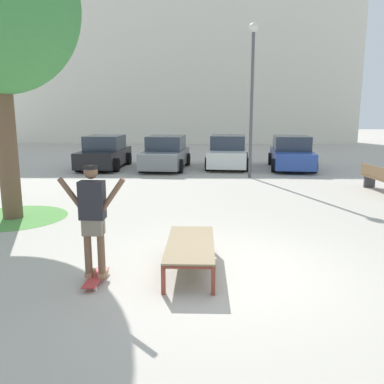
{
  "coord_description": "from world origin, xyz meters",
  "views": [
    {
      "loc": [
        -0.55,
        -6.08,
        2.51
      ],
      "look_at": [
        -0.68,
        1.61,
        1.0
      ],
      "focal_mm": 37.46,
      "sensor_mm": 36.0,
      "label": 1
    }
  ],
  "objects_px": {
    "skate_box": "(190,245)",
    "park_bench": "(383,179)",
    "car_black": "(105,153)",
    "light_post": "(252,78)",
    "skateboard": "(96,278)",
    "car_white": "(228,153)",
    "car_grey": "(166,154)",
    "car_blue": "(291,154)",
    "skater": "(93,214)"
  },
  "relations": [
    {
      "from": "skater",
      "to": "light_post",
      "type": "bearing_deg",
      "value": 70.62
    },
    {
      "from": "skateboard",
      "to": "car_grey",
      "type": "bearing_deg",
      "value": 89.88
    },
    {
      "from": "skater",
      "to": "light_post",
      "type": "relative_size",
      "value": 0.29
    },
    {
      "from": "skate_box",
      "to": "skateboard",
      "type": "height_order",
      "value": "skate_box"
    },
    {
      "from": "skateboard",
      "to": "car_blue",
      "type": "distance_m",
      "value": 14.14
    },
    {
      "from": "skater",
      "to": "light_post",
      "type": "distance_m",
      "value": 11.12
    },
    {
      "from": "car_white",
      "to": "park_bench",
      "type": "bearing_deg",
      "value": -54.0
    },
    {
      "from": "skateboard",
      "to": "park_bench",
      "type": "distance_m",
      "value": 10.3
    },
    {
      "from": "car_blue",
      "to": "car_white",
      "type": "bearing_deg",
      "value": 170.85
    },
    {
      "from": "skate_box",
      "to": "car_white",
      "type": "relative_size",
      "value": 0.44
    },
    {
      "from": "skate_box",
      "to": "car_black",
      "type": "xyz_separation_m",
      "value": [
        -4.28,
        12.49,
        0.28
      ]
    },
    {
      "from": "skate_box",
      "to": "park_bench",
      "type": "height_order",
      "value": "park_bench"
    },
    {
      "from": "car_black",
      "to": "park_bench",
      "type": "height_order",
      "value": "car_black"
    },
    {
      "from": "skate_box",
      "to": "car_black",
      "type": "height_order",
      "value": "car_black"
    },
    {
      "from": "car_black",
      "to": "skate_box",
      "type": "bearing_deg",
      "value": -71.07
    },
    {
      "from": "car_blue",
      "to": "park_bench",
      "type": "xyz_separation_m",
      "value": [
        1.63,
        -5.76,
        -0.24
      ]
    },
    {
      "from": "park_bench",
      "to": "skater",
      "type": "bearing_deg",
      "value": -136.33
    },
    {
      "from": "car_black",
      "to": "car_grey",
      "type": "xyz_separation_m",
      "value": [
        2.9,
        -0.27,
        0.0
      ]
    },
    {
      "from": "park_bench",
      "to": "car_grey",
      "type": "bearing_deg",
      "value": 142.69
    },
    {
      "from": "skater",
      "to": "car_grey",
      "type": "bearing_deg",
      "value": 89.88
    },
    {
      "from": "car_black",
      "to": "light_post",
      "type": "xyz_separation_m",
      "value": [
        6.44,
        -2.87,
        3.13
      ]
    },
    {
      "from": "car_black",
      "to": "skateboard",
      "type": "bearing_deg",
      "value": -77.59
    },
    {
      "from": "car_black",
      "to": "light_post",
      "type": "relative_size",
      "value": 0.73
    },
    {
      "from": "car_white",
      "to": "light_post",
      "type": "distance_m",
      "value": 4.51
    },
    {
      "from": "skateboard",
      "to": "skater",
      "type": "xyz_separation_m",
      "value": [
        0.0,
        0.0,
        0.99
      ]
    },
    {
      "from": "skateboard",
      "to": "light_post",
      "type": "distance_m",
      "value": 11.4
    },
    {
      "from": "light_post",
      "to": "car_grey",
      "type": "bearing_deg",
      "value": 143.68
    },
    {
      "from": "car_white",
      "to": "light_post",
      "type": "xyz_separation_m",
      "value": [
        0.65,
        -3.18,
        3.13
      ]
    },
    {
      "from": "light_post",
      "to": "car_white",
      "type": "bearing_deg",
      "value": 101.58
    },
    {
      "from": "car_white",
      "to": "park_bench",
      "type": "relative_size",
      "value": 1.79
    },
    {
      "from": "skater",
      "to": "car_blue",
      "type": "distance_m",
      "value": 14.13
    },
    {
      "from": "park_bench",
      "to": "light_post",
      "type": "bearing_deg",
      "value": 141.8
    },
    {
      "from": "skate_box",
      "to": "car_blue",
      "type": "distance_m",
      "value": 13.1
    },
    {
      "from": "skate_box",
      "to": "skater",
      "type": "distance_m",
      "value": 1.65
    },
    {
      "from": "car_black",
      "to": "park_bench",
      "type": "relative_size",
      "value": 1.76
    },
    {
      "from": "skateboard",
      "to": "car_black",
      "type": "distance_m",
      "value": 13.36
    },
    {
      "from": "park_bench",
      "to": "light_post",
      "type": "height_order",
      "value": "light_post"
    },
    {
      "from": "skateboard",
      "to": "car_black",
      "type": "relative_size",
      "value": 0.19
    },
    {
      "from": "skateboard",
      "to": "light_post",
      "type": "bearing_deg",
      "value": 70.62
    },
    {
      "from": "skateboard",
      "to": "car_grey",
      "type": "relative_size",
      "value": 0.19
    },
    {
      "from": "skate_box",
      "to": "skateboard",
      "type": "bearing_deg",
      "value": -159.13
    },
    {
      "from": "car_white",
      "to": "car_blue",
      "type": "bearing_deg",
      "value": -9.15
    },
    {
      "from": "car_grey",
      "to": "car_blue",
      "type": "xyz_separation_m",
      "value": [
        5.79,
        0.11,
        0.0
      ]
    },
    {
      "from": "car_blue",
      "to": "skater",
      "type": "bearing_deg",
      "value": -114.3
    },
    {
      "from": "skater",
      "to": "car_grey",
      "type": "relative_size",
      "value": 0.39
    },
    {
      "from": "car_grey",
      "to": "light_post",
      "type": "bearing_deg",
      "value": -36.32
    },
    {
      "from": "skater",
      "to": "skateboard",
      "type": "bearing_deg",
      "value": -92.54
    },
    {
      "from": "car_grey",
      "to": "park_bench",
      "type": "height_order",
      "value": "car_grey"
    },
    {
      "from": "skater",
      "to": "car_white",
      "type": "distance_m",
      "value": 13.66
    },
    {
      "from": "skate_box",
      "to": "car_grey",
      "type": "xyz_separation_m",
      "value": [
        -1.39,
        12.23,
        0.28
      ]
    }
  ]
}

